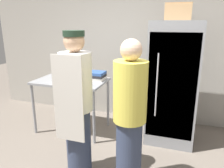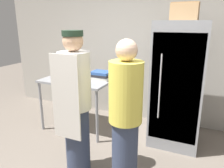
{
  "view_description": "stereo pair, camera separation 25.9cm",
  "coord_description": "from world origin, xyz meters",
  "px_view_note": "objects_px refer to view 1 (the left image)",
  "views": [
    {
      "loc": [
        0.69,
        -1.8,
        1.82
      ],
      "look_at": [
        -0.12,
        0.65,
        1.08
      ],
      "focal_mm": 35.0,
      "sensor_mm": 36.0,
      "label": 1
    },
    {
      "loc": [
        0.93,
        -1.71,
        1.82
      ],
      "look_at": [
        -0.12,
        0.65,
        1.08
      ],
      "focal_mm": 35.0,
      "sensor_mm": 36.0,
      "label": 2
    }
  ],
  "objects_px": {
    "refrigerator": "(173,84)",
    "person_baker": "(77,104)",
    "donut_box": "(70,79)",
    "binder_stack": "(95,76)",
    "blender_pitcher": "(66,70)",
    "cardboard_storage_box": "(178,12)",
    "person_customer": "(130,117)"
  },
  "relations": [
    {
      "from": "blender_pitcher",
      "to": "person_baker",
      "type": "bearing_deg",
      "value": -56.01
    },
    {
      "from": "refrigerator",
      "to": "person_customer",
      "type": "bearing_deg",
      "value": -106.92
    },
    {
      "from": "blender_pitcher",
      "to": "cardboard_storage_box",
      "type": "relative_size",
      "value": 0.78
    },
    {
      "from": "refrigerator",
      "to": "person_baker",
      "type": "height_order",
      "value": "refrigerator"
    },
    {
      "from": "donut_box",
      "to": "binder_stack",
      "type": "distance_m",
      "value": 0.42
    },
    {
      "from": "person_baker",
      "to": "person_customer",
      "type": "xyz_separation_m",
      "value": [
        0.63,
        -0.03,
        -0.05
      ]
    },
    {
      "from": "donut_box",
      "to": "cardboard_storage_box",
      "type": "height_order",
      "value": "cardboard_storage_box"
    },
    {
      "from": "cardboard_storage_box",
      "to": "person_customer",
      "type": "height_order",
      "value": "cardboard_storage_box"
    },
    {
      "from": "donut_box",
      "to": "binder_stack",
      "type": "xyz_separation_m",
      "value": [
        0.33,
        0.26,
        0.02
      ]
    },
    {
      "from": "blender_pitcher",
      "to": "binder_stack",
      "type": "xyz_separation_m",
      "value": [
        0.57,
        -0.05,
        -0.06
      ]
    },
    {
      "from": "cardboard_storage_box",
      "to": "person_baker",
      "type": "xyz_separation_m",
      "value": [
        -1.0,
        -1.26,
        -1.05
      ]
    },
    {
      "from": "cardboard_storage_box",
      "to": "person_customer",
      "type": "bearing_deg",
      "value": -106.05
    },
    {
      "from": "refrigerator",
      "to": "person_baker",
      "type": "bearing_deg",
      "value": -130.18
    },
    {
      "from": "donut_box",
      "to": "person_baker",
      "type": "height_order",
      "value": "person_baker"
    },
    {
      "from": "binder_stack",
      "to": "person_customer",
      "type": "xyz_separation_m",
      "value": [
        0.88,
        -1.18,
        -0.11
      ]
    },
    {
      "from": "donut_box",
      "to": "person_customer",
      "type": "height_order",
      "value": "person_customer"
    },
    {
      "from": "cardboard_storage_box",
      "to": "blender_pitcher",
      "type": "bearing_deg",
      "value": -178.23
    },
    {
      "from": "binder_stack",
      "to": "cardboard_storage_box",
      "type": "bearing_deg",
      "value": 4.71
    },
    {
      "from": "cardboard_storage_box",
      "to": "person_baker",
      "type": "height_order",
      "value": "cardboard_storage_box"
    },
    {
      "from": "refrigerator",
      "to": "person_baker",
      "type": "xyz_separation_m",
      "value": [
        -1.0,
        -1.19,
        -0.02
      ]
    },
    {
      "from": "refrigerator",
      "to": "binder_stack",
      "type": "xyz_separation_m",
      "value": [
        -1.24,
        -0.03,
        0.04
      ]
    },
    {
      "from": "cardboard_storage_box",
      "to": "refrigerator",
      "type": "bearing_deg",
      "value": -89.74
    },
    {
      "from": "blender_pitcher",
      "to": "person_customer",
      "type": "height_order",
      "value": "person_customer"
    },
    {
      "from": "person_baker",
      "to": "person_customer",
      "type": "distance_m",
      "value": 0.64
    },
    {
      "from": "blender_pitcher",
      "to": "binder_stack",
      "type": "bearing_deg",
      "value": -4.7
    },
    {
      "from": "blender_pitcher",
      "to": "refrigerator",
      "type": "bearing_deg",
      "value": -0.38
    },
    {
      "from": "refrigerator",
      "to": "binder_stack",
      "type": "height_order",
      "value": "refrigerator"
    },
    {
      "from": "donut_box",
      "to": "binder_stack",
      "type": "height_order",
      "value": "donut_box"
    },
    {
      "from": "binder_stack",
      "to": "blender_pitcher",
      "type": "bearing_deg",
      "value": 175.3
    },
    {
      "from": "donut_box",
      "to": "cardboard_storage_box",
      "type": "xyz_separation_m",
      "value": [
        1.58,
        0.36,
        1.02
      ]
    },
    {
      "from": "person_baker",
      "to": "person_customer",
      "type": "height_order",
      "value": "person_baker"
    },
    {
      "from": "person_customer",
      "to": "donut_box",
      "type": "bearing_deg",
      "value": 142.57
    }
  ]
}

